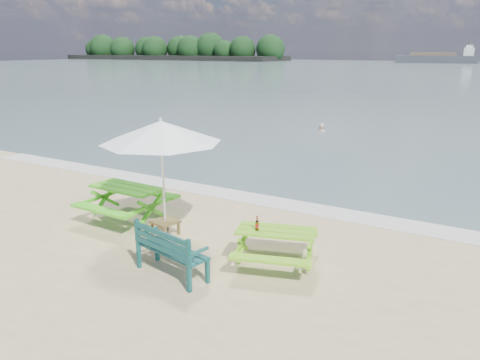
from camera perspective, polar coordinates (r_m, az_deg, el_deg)
The scene contains 10 objects.
sea at distance 91.58m, azimuth 27.22°, elevation 11.51°, with size 300.00×300.00×0.00m, color slate.
foam_strip at distance 12.97m, azimuth 2.37°, elevation -2.38°, with size 22.00×0.90×0.01m, color silver.
island_headland at distance 186.56m, azimuth -8.39°, elevation 15.32°, with size 90.00×22.00×7.60m.
picnic_table_left at distance 11.69m, azimuth -13.55°, elevation -2.82°, with size 1.81×2.01×0.84m.
picnic_table_right at distance 9.11m, azimuth 4.39°, elevation -8.23°, with size 1.92×2.03×0.71m.
park_bench at distance 8.79m, azimuth -8.27°, elevation -9.68°, with size 1.59×0.80×0.94m.
side_table at distance 10.66m, azimuth -9.07°, elevation -5.71°, with size 0.63×0.63×0.34m.
patio_umbrella at distance 10.08m, azimuth -9.60°, elevation 5.80°, with size 3.13×3.13×2.57m.
beer_bottle at distance 8.90m, azimuth 2.09°, elevation -5.56°, with size 0.07×0.07×0.27m.
swimmer at distance 24.33m, azimuth 9.86°, elevation 5.03°, with size 0.61×0.43×1.56m.
Camera 1 is at (5.74, -6.31, 4.03)m, focal length 35.00 mm.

